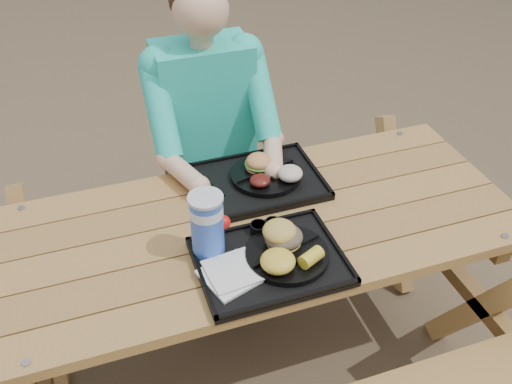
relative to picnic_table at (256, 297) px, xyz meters
name	(u,v)px	position (x,y,z in m)	size (l,w,h in m)	color
ground	(256,357)	(0.00, 0.00, -0.38)	(60.00, 60.00, 0.00)	#999999
picnic_table	(256,297)	(0.00, 0.00, 0.00)	(1.80, 1.49, 0.75)	#999999
tray_near	(270,262)	(-0.02, -0.20, 0.39)	(0.45, 0.35, 0.02)	black
tray_far	(259,182)	(0.08, 0.20, 0.39)	(0.45, 0.35, 0.02)	black
plate_near	(287,255)	(0.03, -0.21, 0.41)	(0.26, 0.26, 0.02)	black
plate_far	(266,175)	(0.11, 0.21, 0.41)	(0.26, 0.26, 0.02)	black
napkin_stack	(230,275)	(-0.16, -0.23, 0.40)	(0.16, 0.16, 0.02)	silver
soda_cup	(207,226)	(-0.19, -0.10, 0.50)	(0.10, 0.10, 0.20)	blue
condiment_bbq	(259,228)	(-0.02, -0.07, 0.41)	(0.06, 0.06, 0.03)	black
condiment_mustard	(273,225)	(0.04, -0.07, 0.41)	(0.05, 0.05, 0.03)	gold
sandwich	(284,229)	(0.03, -0.16, 0.47)	(0.11, 0.11, 0.12)	gold
mac_cheese	(278,261)	(-0.02, -0.26, 0.44)	(0.11, 0.11, 0.05)	gold
corn_cob	(311,257)	(0.08, -0.27, 0.44)	(0.07, 0.07, 0.04)	gold
cutlery_far	(210,186)	(-0.10, 0.22, 0.40)	(0.03, 0.16, 0.01)	black
burger	(259,158)	(0.10, 0.24, 0.46)	(0.10, 0.10, 0.09)	#D08549
baked_beans	(260,181)	(0.07, 0.15, 0.43)	(0.07, 0.07, 0.03)	#511610
potato_salad	(290,173)	(0.18, 0.14, 0.44)	(0.09, 0.09, 0.05)	beige
diner	(209,153)	(0.00, 0.62, 0.27)	(0.48, 0.84, 1.28)	teal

